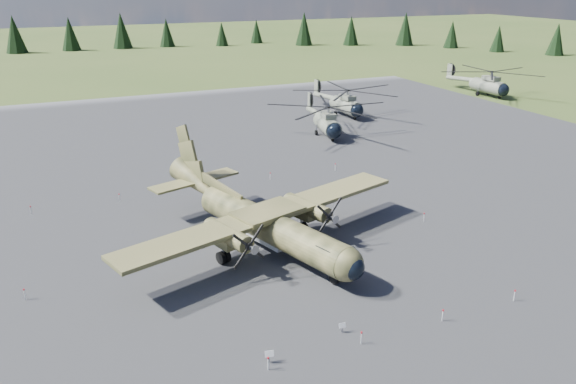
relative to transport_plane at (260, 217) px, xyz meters
name	(u,v)px	position (x,y,z in m)	size (l,w,h in m)	color
ground	(252,255)	(-1.27, -1.41, -2.49)	(500.00, 500.00, 0.00)	#4D5927
apron	(216,211)	(-1.27, 8.59, -2.49)	(120.00, 120.00, 0.04)	slate
transport_plane	(260,217)	(0.00, 0.00, 0.00)	(25.92, 23.10, 8.68)	#34371D
helicopter_near	(327,115)	(20.68, 28.22, 0.59)	(20.17, 21.46, 4.36)	gray
helicopter_mid	(346,97)	(29.02, 37.94, 0.61)	(17.59, 20.52, 4.37)	gray
helicopter_far	(489,78)	(61.41, 41.79, 0.85)	(19.11, 22.19, 4.72)	gray
info_placard_left	(269,355)	(-4.98, -14.35, -1.96)	(0.54, 0.31, 0.80)	gray
info_placard_right	(342,326)	(0.24, -13.43, -2.05)	(0.44, 0.23, 0.67)	gray
barrier_fence	(247,251)	(-1.73, -1.49, -1.99)	(33.12, 29.62, 0.85)	silver
treeline	(323,191)	(4.68, -1.91, 2.28)	(325.62, 313.26, 10.83)	black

